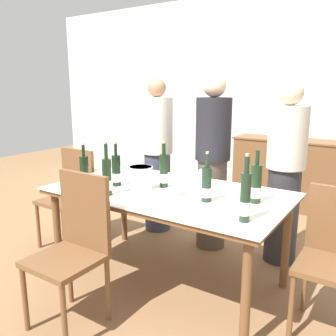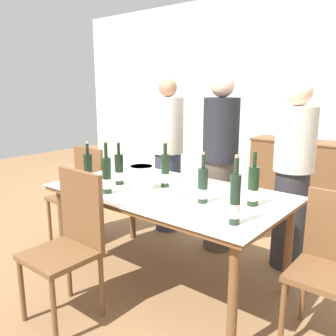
{
  "view_description": "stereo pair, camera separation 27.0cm",
  "coord_description": "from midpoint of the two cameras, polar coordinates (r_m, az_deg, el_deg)",
  "views": [
    {
      "loc": [
        1.45,
        -2.2,
        1.54
      ],
      "look_at": [
        0.0,
        0.0,
        0.94
      ],
      "focal_mm": 38.0,
      "sensor_mm": 36.0,
      "label": 1
    },
    {
      "loc": [
        1.66,
        -2.04,
        1.54
      ],
      "look_at": [
        0.0,
        0.0,
        0.94
      ],
      "focal_mm": 38.0,
      "sensor_mm": 36.0,
      "label": 2
    }
  ],
  "objects": [
    {
      "name": "person_host",
      "position": [
        3.81,
        -3.76,
        1.84
      ],
      "size": [
        0.33,
        0.33,
        1.63
      ],
      "color": "#383F56",
      "rests_on": "ground_plane"
    },
    {
      "name": "wine_glass_1",
      "position": [
        2.82,
        -13.66,
        -1.56
      ],
      "size": [
        0.07,
        0.07,
        0.14
      ],
      "color": "white",
      "rests_on": "dining_table"
    },
    {
      "name": "wine_bottle_4",
      "position": [
        2.11,
        8.73,
        -4.82
      ],
      "size": [
        0.06,
        0.06,
        0.41
      ],
      "color": "#1E3323",
      "rests_on": "dining_table"
    },
    {
      "name": "dining_table",
      "position": [
        2.77,
        -2.81,
        -5.02
      ],
      "size": [
        1.82,
        1.03,
        0.76
      ],
      "color": "brown",
      "rests_on": "ground_plane"
    },
    {
      "name": "wine_glass_0",
      "position": [
        3.3,
        -12.61,
        0.56
      ],
      "size": [
        0.09,
        0.09,
        0.14
      ],
      "color": "white",
      "rests_on": "dining_table"
    },
    {
      "name": "wine_glass_2",
      "position": [
        2.58,
        -1.7,
        -2.53
      ],
      "size": [
        0.08,
        0.08,
        0.14
      ],
      "color": "white",
      "rests_on": "dining_table"
    },
    {
      "name": "wine_bottle_1",
      "position": [
        2.91,
        -10.94,
        -0.55
      ],
      "size": [
        0.07,
        0.07,
        0.36
      ],
      "color": "black",
      "rests_on": "dining_table"
    },
    {
      "name": "ice_bucket",
      "position": [
        2.77,
        -7.18,
        -1.55
      ],
      "size": [
        0.19,
        0.19,
        0.18
      ],
      "color": "white",
      "rests_on": "dining_table"
    },
    {
      "name": "chair_near_front",
      "position": [
        2.47,
        -17.81,
        -11.04
      ],
      "size": [
        0.42,
        0.42,
        1.0
      ],
      "color": "brown",
      "rests_on": "ground_plane"
    },
    {
      "name": "person_guest_left",
      "position": [
        3.37,
        4.88,
        0.73
      ],
      "size": [
        0.33,
        0.33,
        1.66
      ],
      "color": "#51473D",
      "rests_on": "ground_plane"
    },
    {
      "name": "wine_bottle_0",
      "position": [
        2.66,
        -12.65,
        -1.55
      ],
      "size": [
        0.07,
        0.07,
        0.4
      ],
      "color": "black",
      "rests_on": "dining_table"
    },
    {
      "name": "ground_plane",
      "position": [
        3.05,
        -2.66,
        -17.53
      ],
      "size": [
        12.0,
        12.0,
        0.0
      ],
      "primitive_type": "plane",
      "color": "olive"
    },
    {
      "name": "wine_bottle_3",
      "position": [
        2.82,
        -3.42,
        -0.55
      ],
      "size": [
        0.07,
        0.07,
        0.37
      ],
      "color": "black",
      "rests_on": "dining_table"
    },
    {
      "name": "wine_bottle_5",
      "position": [
        2.48,
        10.93,
        -2.69
      ],
      "size": [
        0.08,
        0.08,
        0.37
      ],
      "color": "black",
      "rests_on": "dining_table"
    },
    {
      "name": "wine_bottle_6",
      "position": [
        2.94,
        -15.84,
        -0.65
      ],
      "size": [
        0.07,
        0.07,
        0.35
      ],
      "color": "black",
      "rests_on": "dining_table"
    },
    {
      "name": "chair_left_end",
      "position": [
        3.67,
        -17.36,
        -3.51
      ],
      "size": [
        0.42,
        0.42,
        0.94
      ],
      "color": "brown",
      "rests_on": "ground_plane"
    },
    {
      "name": "wine_bottle_2",
      "position": [
        2.46,
        3.09,
        -2.83
      ],
      "size": [
        0.07,
        0.07,
        0.35
      ],
      "color": "#1E3323",
      "rests_on": "dining_table"
    },
    {
      "name": "sideboard_cabinet",
      "position": [
        4.8,
        17.92,
        -0.93
      ],
      "size": [
        1.53,
        0.46,
        0.9
      ],
      "color": "brown",
      "rests_on": "ground_plane"
    },
    {
      "name": "wine_glass_3",
      "position": [
        2.91,
        2.76,
        -0.94
      ],
      "size": [
        0.07,
        0.07,
        0.13
      ],
      "color": "white",
      "rests_on": "dining_table"
    },
    {
      "name": "person_guest_right",
      "position": [
        3.2,
        15.98,
        -1.04
      ],
      "size": [
        0.33,
        0.33,
        1.6
      ],
      "color": "#2D2D33",
      "rests_on": "ground_plane"
    },
    {
      "name": "back_wall",
      "position": [
        5.06,
        15.64,
        10.77
      ],
      "size": [
        8.0,
        0.1,
        2.8
      ],
      "color": "silver",
      "rests_on": "ground_plane"
    }
  ]
}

